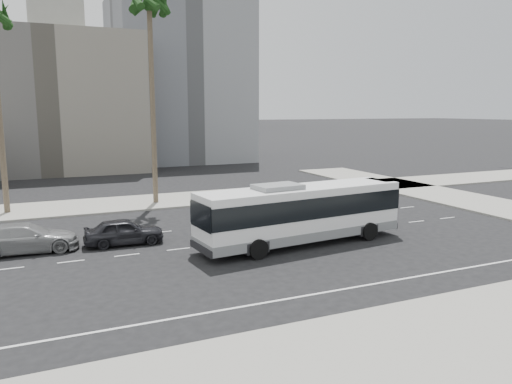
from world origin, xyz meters
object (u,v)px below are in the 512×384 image
palm_near (149,9)px  city_bus (301,212)px  car_a (124,231)px  car_b (25,238)px

palm_near → city_bus: bearing=-72.0°
car_a → car_b: 5.53m
city_bus → palm_near: (-5.39, 16.55, 14.35)m
city_bus → car_b: city_bus is taller
car_b → palm_near: palm_near is taller
car_a → car_b: size_ratio=0.81×
car_b → car_a: bearing=-93.6°
car_b → city_bus: bearing=-105.0°
city_bus → car_a: 10.95m
city_bus → car_a: bearing=151.1°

